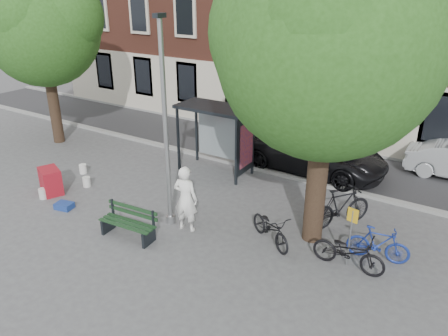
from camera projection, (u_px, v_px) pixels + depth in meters
ground at (171, 222)px, 13.45m from camera, size 90.00×90.00×0.00m
road at (273, 153)px, 18.87m from camera, size 40.00×4.00×0.01m
curb_near at (250, 167)px, 17.30m from camera, size 40.00×0.25×0.12m
curb_far at (292, 139)px, 20.40m from camera, size 40.00×0.25×0.12m
lamppost at (166, 137)px, 12.35m from camera, size 0.28×0.35×6.11m
tree_right at (329, 38)px, 10.32m from camera, size 5.76×5.60×8.20m
tree_left at (39, 24)px, 18.05m from camera, size 5.18×4.86×7.40m
bus_shelter at (225, 125)px, 16.17m from camera, size 2.85×1.45×2.62m
painter at (186, 199)px, 12.69m from camera, size 0.81×0.59×2.04m
bench at (129, 224)px, 12.56m from camera, size 1.77×0.70×0.89m
bike_a at (349, 252)px, 11.13m from camera, size 1.89×0.66×0.99m
bike_b at (378, 244)px, 11.47m from camera, size 1.68×0.72×0.98m
bike_c at (271, 228)px, 12.24m from camera, size 1.88×1.48×0.95m
bike_d at (341, 207)px, 13.04m from camera, size 1.68×2.06×1.26m
car_dark at (316, 153)px, 16.81m from camera, size 5.50×2.70×1.50m
red_stand at (51, 181)px, 15.16m from camera, size 1.06×0.91×0.90m
blue_crate at (64, 206)px, 14.23m from camera, size 0.62×0.51×0.20m
bucket_a at (43, 194)px, 14.87m from camera, size 0.35×0.35×0.36m
bucket_b at (87, 182)px, 15.74m from camera, size 0.36×0.36×0.36m
bucket_c at (83, 169)px, 16.82m from camera, size 0.35×0.35×0.36m
notice_sign at (351, 226)px, 10.98m from camera, size 0.29×0.09×1.67m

